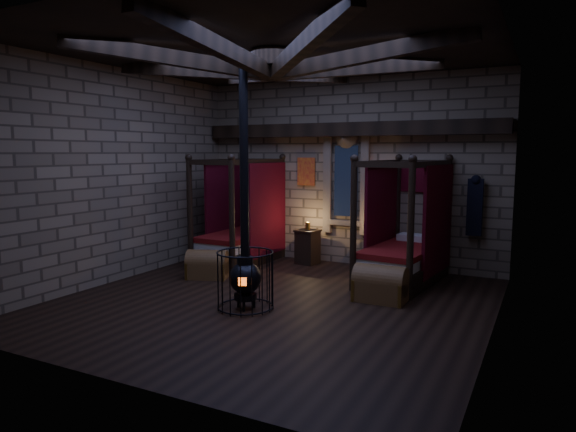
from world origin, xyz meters
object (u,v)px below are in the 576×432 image
at_px(bed_right, 404,252).
at_px(stove, 245,273).
at_px(trunk_right, 380,285).
at_px(trunk_left, 207,265).
at_px(bed_left, 242,237).

bearing_deg(bed_right, stove, -115.64).
bearing_deg(trunk_right, trunk_left, -179.89).
height_order(bed_right, trunk_left, bed_right).
distance_m(bed_left, trunk_right, 4.15).
bearing_deg(trunk_right, bed_right, 89.56).
relative_size(bed_left, trunk_left, 2.57).
height_order(trunk_left, stove, stove).
height_order(bed_left, bed_right, bed_left).
height_order(trunk_left, trunk_right, trunk_right).
bearing_deg(trunk_right, bed_left, 157.07).
height_order(bed_left, stove, stove).
height_order(bed_right, trunk_right, bed_right).
distance_m(bed_right, stove, 3.50).
bearing_deg(bed_left, stove, -55.94).
distance_m(trunk_left, trunk_right, 3.62).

